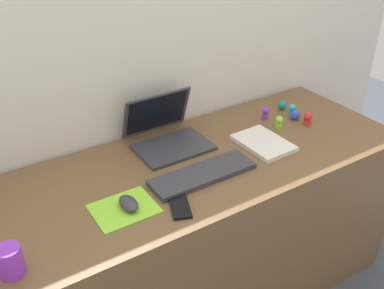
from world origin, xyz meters
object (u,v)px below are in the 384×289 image
at_px(laptop, 166,131).
at_px(cell_phone, 180,207).
at_px(toy_figurine_teal, 282,105).
at_px(toy_figurine_blue, 295,115).
at_px(notebook_pad, 263,143).
at_px(mouse, 128,203).
at_px(keyboard, 203,174).
at_px(toy_figurine_cyan, 292,109).
at_px(coffee_mug, 10,261).
at_px(toy_figurine_purple, 265,113).
at_px(toy_figurine_red, 308,118).
at_px(toy_figurine_lime, 279,122).

height_order(laptop, cell_phone, laptop).
bearing_deg(toy_figurine_teal, toy_figurine_blue, -101.64).
bearing_deg(notebook_pad, mouse, -174.80).
bearing_deg(keyboard, toy_figurine_cyan, 17.21).
bearing_deg(toy_figurine_cyan, coffee_mug, -167.09).
distance_m(coffee_mug, toy_figurine_cyan, 1.38).
relative_size(coffee_mug, toy_figurine_purple, 1.53).
height_order(toy_figurine_purple, toy_figurine_red, same).
relative_size(toy_figurine_blue, toy_figurine_cyan, 0.85).
relative_size(mouse, toy_figurine_red, 1.55).
bearing_deg(coffee_mug, keyboard, 8.95).
xyz_separation_m(cell_phone, toy_figurine_red, (0.80, 0.20, 0.03)).
height_order(mouse, toy_figurine_purple, toy_figurine_purple).
relative_size(toy_figurine_purple, toy_figurine_cyan, 1.09).
bearing_deg(laptop, keyboard, -92.45).
bearing_deg(mouse, keyboard, 4.31).
bearing_deg(toy_figurine_cyan, cell_phone, -158.89).
bearing_deg(laptop, toy_figurine_purple, -7.01).
height_order(mouse, cell_phone, mouse).
bearing_deg(keyboard, toy_figurine_blue, 14.15).
relative_size(keyboard, toy_figurine_blue, 8.66).
relative_size(cell_phone, toy_figurine_purple, 2.10).
height_order(toy_figurine_teal, toy_figurine_cyan, toy_figurine_cyan).
relative_size(cell_phone, toy_figurine_red, 2.07).
distance_m(notebook_pad, toy_figurine_purple, 0.24).
bearing_deg(toy_figurine_purple, notebook_pad, -132.25).
bearing_deg(cell_phone, toy_figurine_teal, 46.63).
height_order(keyboard, toy_figurine_cyan, toy_figurine_cyan).
relative_size(toy_figurine_blue, toy_figurine_lime, 0.83).
bearing_deg(toy_figurine_red, laptop, 161.93).
distance_m(notebook_pad, coffee_mug, 1.07).
relative_size(notebook_pad, toy_figurine_teal, 5.57).
height_order(keyboard, toy_figurine_purple, toy_figurine_purple).
xyz_separation_m(coffee_mug, toy_figurine_purple, (1.21, 0.34, -0.01)).
xyz_separation_m(toy_figurine_purple, toy_figurine_cyan, (0.13, -0.04, -0.00)).
bearing_deg(toy_figurine_teal, cell_phone, -154.74).
relative_size(cell_phone, toy_figurine_blue, 2.70).
bearing_deg(toy_figurine_red, toy_figurine_lime, 160.97).
height_order(toy_figurine_teal, toy_figurine_lime, toy_figurine_lime).
distance_m(toy_figurine_teal, toy_figurine_cyan, 0.07).
relative_size(laptop, mouse, 3.12).
xyz_separation_m(cell_phone, toy_figurine_lime, (0.67, 0.25, 0.02)).
bearing_deg(notebook_pad, toy_figurine_teal, 33.91).
height_order(laptop, notebook_pad, laptop).
bearing_deg(toy_figurine_purple, toy_figurine_lime, -91.59).
bearing_deg(laptop, toy_figurine_lime, -17.81).
bearing_deg(toy_figurine_lime, coffee_mug, -168.44).
distance_m(laptop, toy_figurine_lime, 0.51).
bearing_deg(toy_figurine_blue, toy_figurine_purple, 146.69).
xyz_separation_m(mouse, toy_figurine_red, (0.94, 0.11, 0.01)).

